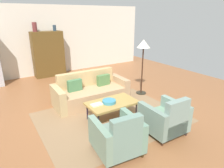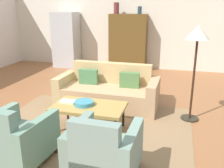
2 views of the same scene
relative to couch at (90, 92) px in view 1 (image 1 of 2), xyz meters
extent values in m
plane|color=#965D37|center=(-0.09, -0.76, -0.29)|extent=(10.79, 10.79, 0.00)
cube|color=silver|center=(-0.09, 3.59, 1.11)|extent=(8.99, 0.12, 2.80)
cube|color=#8E6E4D|center=(0.00, -1.14, -0.28)|extent=(3.40, 2.60, 0.01)
cube|color=tan|center=(0.00, -0.09, -0.08)|extent=(1.76, 0.94, 0.42)
cube|color=tan|center=(0.01, 0.27, 0.14)|extent=(1.74, 0.22, 0.86)
cube|color=tan|center=(0.96, -0.11, 0.02)|extent=(0.20, 0.90, 0.62)
cube|color=tan|center=(-0.96, -0.06, 0.02)|extent=(0.20, 0.90, 0.62)
cube|color=#4F7944|center=(0.45, 0.00, 0.29)|extent=(0.41, 0.14, 0.32)
cube|color=#47784D|center=(-0.45, 0.02, 0.29)|extent=(0.41, 0.14, 0.32)
cylinder|color=black|center=(-0.53, -0.91, -0.09)|extent=(0.04, 0.04, 0.39)
cylinder|color=black|center=(0.53, -0.91, -0.09)|extent=(0.04, 0.04, 0.39)
cylinder|color=black|center=(-0.53, -1.47, -0.09)|extent=(0.04, 0.04, 0.39)
cylinder|color=#272123|center=(0.53, -1.47, -0.09)|extent=(0.04, 0.04, 0.39)
cube|color=#A98745|center=(0.00, -1.19, 0.13)|extent=(1.20, 0.70, 0.05)
cylinder|color=#351A1D|center=(-0.91, -1.91, -0.24)|extent=(0.05, 0.05, 0.10)
cylinder|color=#31241B|center=(-0.23, -1.98, -0.24)|extent=(0.05, 0.05, 0.10)
cylinder|color=#372211|center=(-0.97, -2.59, -0.24)|extent=(0.05, 0.05, 0.10)
cylinder|color=#35260F|center=(-0.30, -2.66, -0.24)|extent=(0.05, 0.05, 0.10)
cube|color=slate|center=(-0.60, -2.29, -0.04)|extent=(0.64, 0.85, 0.30)
cube|color=gray|center=(-0.63, -2.61, 0.20)|extent=(0.57, 0.19, 0.78)
cube|color=gray|center=(-0.94, -2.25, 0.09)|extent=(0.20, 0.81, 0.56)
cube|color=gray|center=(-0.26, -2.32, 0.09)|extent=(0.20, 0.81, 0.56)
cylinder|color=#302219|center=(0.27, -1.94, -0.24)|extent=(0.05, 0.05, 0.10)
cylinder|color=#2D2223|center=(0.95, -1.96, -0.24)|extent=(0.05, 0.05, 0.10)
cylinder|color=#3C2517|center=(0.25, -2.62, -0.24)|extent=(0.05, 0.05, 0.10)
cylinder|color=#2E211D|center=(0.93, -2.64, -0.24)|extent=(0.05, 0.05, 0.10)
cube|color=gray|center=(0.60, -2.29, -0.04)|extent=(0.59, 0.82, 0.30)
cube|color=gray|center=(0.59, -2.62, 0.20)|extent=(0.56, 0.16, 0.78)
cube|color=gray|center=(0.26, -2.28, 0.09)|extent=(0.15, 0.80, 0.56)
cube|color=gray|center=(0.94, -2.30, 0.09)|extent=(0.15, 0.80, 0.56)
cylinder|color=teal|center=(-0.08, -1.19, 0.19)|extent=(0.32, 0.32, 0.07)
cube|color=beige|center=(-0.40, -1.14, 0.17)|extent=(0.27, 0.18, 0.03)
cube|color=brown|center=(-0.24, 3.24, 0.61)|extent=(1.20, 0.50, 1.80)
cube|color=#422224|center=(-0.54, 3.50, 0.61)|extent=(0.56, 0.01, 1.51)
cube|color=#472F26|center=(0.06, 3.50, 0.61)|extent=(0.56, 0.01, 1.51)
cylinder|color=brown|center=(-0.64, 3.24, 1.69)|extent=(0.17, 0.17, 0.35)
cylinder|color=#293C4B|center=(0.11, 3.24, 1.63)|extent=(0.13, 0.13, 0.23)
cylinder|color=black|center=(1.67, -0.32, -0.27)|extent=(0.32, 0.32, 0.03)
cylinder|color=#351E13|center=(1.67, -0.32, 0.47)|extent=(0.04, 0.04, 1.45)
cone|color=silver|center=(1.67, -0.32, 1.31)|extent=(0.40, 0.40, 0.24)
camera|label=1|loc=(-2.31, -4.80, 2.13)|focal=31.48mm
camera|label=2|loc=(1.36, -4.80, 1.72)|focal=39.83mm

